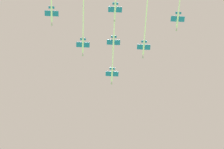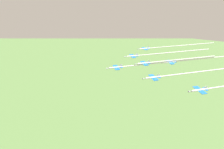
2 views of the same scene
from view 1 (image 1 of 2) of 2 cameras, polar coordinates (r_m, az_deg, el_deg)
name	(u,v)px [view 1 (image 1 of 2)]	position (r m, az deg, el deg)	size (l,w,h in m)	color
jet_lead	(114,40)	(221.71, 0.26, 5.58)	(46.80, 58.46, 2.45)	white
jet_port_inner	(83,11)	(217.26, -4.62, 10.13)	(44.61, 55.71, 2.45)	white
jet_starboard_inner	(147,6)	(217.42, 5.63, 10.85)	(50.62, 63.26, 2.45)	white
jet_port_outer	(115,11)	(218.27, 0.48, 10.19)	(42.82, 53.46, 2.45)	white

